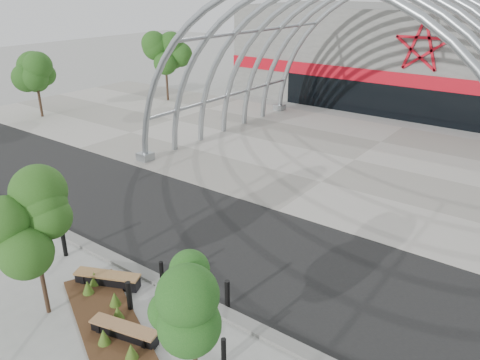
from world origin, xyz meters
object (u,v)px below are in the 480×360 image
object	(u,v)px
bench_1	(124,332)
bollard_2	(129,297)
street_tree_1	(192,296)
bench_0	(108,280)
street_tree_0	(32,228)

from	to	relation	value
bench_1	bollard_2	xyz separation A→B (m)	(-0.83, 0.95, 0.33)
street_tree_1	bollard_2	xyz separation A→B (m)	(-3.62, 0.91, -2.20)
bench_0	bollard_2	bearing A→B (deg)	-15.41
street_tree_0	bench_0	xyz separation A→B (m)	(0.40, 2.07, -2.84)
street_tree_0	bench_1	distance (m)	4.14
street_tree_1	bollard_2	bearing A→B (deg)	165.92
bench_1	street_tree_0	bearing A→B (deg)	-167.49
street_tree_1	bench_1	world-z (taller)	street_tree_1
street_tree_0	bench_0	size ratio (longest dim) A/B	1.84
street_tree_1	bench_1	xyz separation A→B (m)	(-2.79, -0.04, -2.54)
street_tree_0	bench_1	world-z (taller)	street_tree_0
street_tree_1	bench_0	world-z (taller)	street_tree_1
street_tree_1	bollard_2	size ratio (longest dim) A/B	3.46
bollard_2	bench_0	bearing A→B (deg)	164.59
bollard_2	bench_1	bearing A→B (deg)	-48.87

